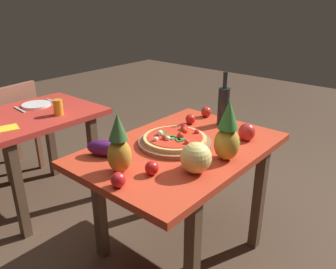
% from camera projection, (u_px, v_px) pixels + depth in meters
% --- Properties ---
extents(ground_plane, '(10.00, 10.00, 0.00)m').
position_uv_depth(ground_plane, '(180.00, 249.00, 2.24)').
color(ground_plane, '#4C3828').
extents(display_table, '(1.19, 0.80, 0.74)m').
position_uv_depth(display_table, '(181.00, 162.00, 1.99)').
color(display_table, brown).
rests_on(display_table, ground_plane).
extents(background_table, '(0.97, 0.72, 0.74)m').
position_uv_depth(background_table, '(32.00, 129.00, 2.53)').
color(background_table, brown).
rests_on(background_table, ground_plane).
extents(dining_chair, '(0.45, 0.45, 0.85)m').
position_uv_depth(dining_chair, '(13.00, 124.00, 3.02)').
color(dining_chair, brown).
rests_on(dining_chair, ground_plane).
extents(pizza_board, '(0.43, 0.43, 0.02)m').
position_uv_depth(pizza_board, '(175.00, 143.00, 1.98)').
color(pizza_board, brown).
rests_on(pizza_board, display_table).
extents(pizza, '(0.37, 0.37, 0.06)m').
position_uv_depth(pizza, '(175.00, 138.00, 1.97)').
color(pizza, '#E0B263').
rests_on(pizza, pizza_board).
extents(wine_bottle, '(0.08, 0.08, 0.36)m').
position_uv_depth(wine_bottle, '(224.00, 105.00, 2.23)').
color(wine_bottle, black).
rests_on(wine_bottle, display_table).
extents(pineapple_left, '(0.13, 0.13, 0.33)m').
position_uv_depth(pineapple_left, '(227.00, 134.00, 1.75)').
color(pineapple_left, gold).
rests_on(pineapple_left, display_table).
extents(pineapple_right, '(0.12, 0.12, 0.30)m').
position_uv_depth(pineapple_right, '(119.00, 146.00, 1.63)').
color(pineapple_right, '#BB8328').
rests_on(pineapple_right, display_table).
extents(melon, '(0.16, 0.16, 0.16)m').
position_uv_depth(melon, '(196.00, 158.00, 1.65)').
color(melon, '#E8CD6E').
rests_on(melon, display_table).
extents(bell_pepper, '(0.10, 0.10, 0.11)m').
position_uv_depth(bell_pepper, '(247.00, 132.00, 2.03)').
color(bell_pepper, red).
rests_on(bell_pepper, display_table).
extents(eggplant, '(0.18, 0.22, 0.09)m').
position_uv_depth(eggplant, '(105.00, 148.00, 1.83)').
color(eggplant, '#4E1856').
rests_on(eggplant, display_table).
extents(tomato_by_bottle, '(0.07, 0.07, 0.07)m').
position_uv_depth(tomato_by_bottle, '(152.00, 168.00, 1.64)').
color(tomato_by_bottle, red).
rests_on(tomato_by_bottle, display_table).
extents(tomato_near_board, '(0.07, 0.07, 0.07)m').
position_uv_depth(tomato_near_board, '(190.00, 119.00, 2.29)').
color(tomato_near_board, red).
rests_on(tomato_near_board, display_table).
extents(tomato_beside_pepper, '(0.07, 0.07, 0.07)m').
position_uv_depth(tomato_beside_pepper, '(118.00, 180.00, 1.53)').
color(tomato_beside_pepper, red).
rests_on(tomato_beside_pepper, display_table).
extents(tomato_at_corner, '(0.07, 0.07, 0.07)m').
position_uv_depth(tomato_at_corner, '(206.00, 112.00, 2.42)').
color(tomato_at_corner, red).
rests_on(tomato_at_corner, display_table).
extents(drinking_glass_juice, '(0.07, 0.07, 0.11)m').
position_uv_depth(drinking_glass_juice, '(58.00, 107.00, 2.45)').
color(drinking_glass_juice, orange).
rests_on(drinking_glass_juice, background_table).
extents(dinner_plate, '(0.22, 0.22, 0.02)m').
position_uv_depth(dinner_plate, '(36.00, 105.00, 2.67)').
color(dinner_plate, white).
rests_on(dinner_plate, background_table).
extents(fork_utensil, '(0.03, 0.18, 0.01)m').
position_uv_depth(fork_utensil, '(20.00, 110.00, 2.57)').
color(fork_utensil, silver).
rests_on(fork_utensil, background_table).
extents(knife_utensil, '(0.03, 0.18, 0.01)m').
position_uv_depth(knife_utensil, '(52.00, 101.00, 2.77)').
color(knife_utensil, silver).
rests_on(knife_utensil, background_table).
extents(napkin_folded, '(0.17, 0.15, 0.01)m').
position_uv_depth(napkin_folded, '(7.00, 128.00, 2.21)').
color(napkin_folded, yellow).
rests_on(napkin_folded, background_table).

